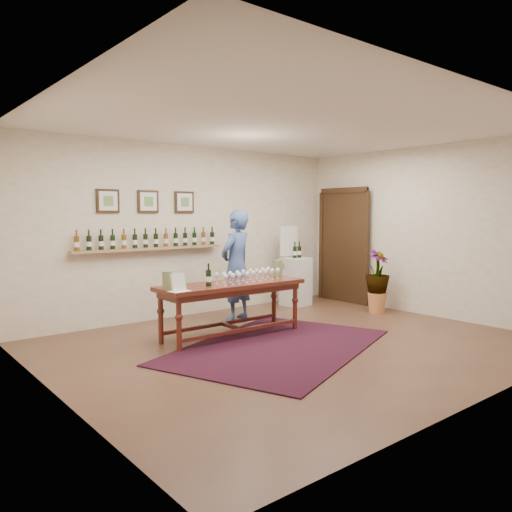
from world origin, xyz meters
TOP-DOWN VIEW (x-y plane):
  - ground at (0.00, 0.00)m, footprint 6.00×6.00m
  - room_shell at (2.11, 1.86)m, footprint 6.00×6.00m
  - rug at (-0.26, 0.03)m, footprint 3.53×2.95m
  - tasting_table at (-0.39, 0.85)m, footprint 2.13×0.72m
  - table_glasses at (-0.12, 0.82)m, footprint 1.20×0.39m
  - table_bottles at (-0.81, 0.84)m, footprint 0.29×0.19m
  - pitcher_left at (-1.36, 0.89)m, footprint 0.16×0.16m
  - pitcher_right at (0.58, 0.99)m, footprint 0.16×0.16m
  - menu_card at (-1.34, 0.67)m, footprint 0.27×0.21m
  - display_pedestal at (1.91, 1.99)m, footprint 0.46×0.46m
  - pedestal_bottles at (1.92, 1.96)m, footprint 0.29×0.09m
  - info_sign at (1.88, 2.15)m, footprint 0.44×0.05m
  - potted_plant at (2.52, 0.61)m, footprint 0.58×0.58m
  - person at (0.29, 1.66)m, footprint 0.73×0.59m

SIDE VIEW (x-z plane):
  - ground at x=0.00m, z-range 0.00..0.00m
  - rug at x=-0.26m, z-range 0.00..0.02m
  - display_pedestal at x=1.91m, z-range 0.00..0.88m
  - potted_plant at x=2.52m, z-range 0.08..1.02m
  - tasting_table at x=-0.39m, z-range 0.26..1.01m
  - table_glasses at x=-0.12m, z-range 0.75..0.91m
  - menu_card at x=-1.34m, z-range 0.75..0.97m
  - pitcher_left at x=-1.36m, z-range 0.75..0.98m
  - pitcher_right at x=0.58m, z-range 0.75..0.99m
  - person at x=0.29m, z-range 0.00..1.75m
  - table_bottles at x=-0.81m, z-range 0.75..1.05m
  - pedestal_bottles at x=1.92m, z-range 0.88..1.17m
  - room_shell at x=2.11m, z-range -1.88..4.12m
  - info_sign at x=1.88m, z-range 0.88..1.49m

